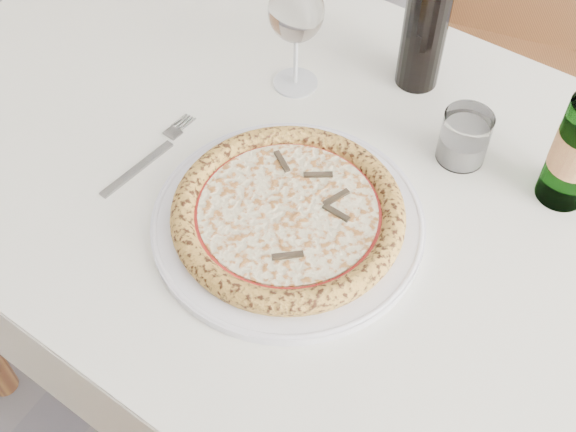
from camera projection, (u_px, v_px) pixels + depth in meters
name	position (u px, v px, depth m)	size (l,w,h in m)	color
floor	(251.00, 409.00, 1.62)	(5.00, 6.00, 0.02)	slate
dining_table	(322.00, 217.00, 1.10)	(1.47, 0.94, 0.76)	brown
chair_far	(496.00, 33.00, 1.59)	(0.50, 0.50, 0.93)	brown
plate	(288.00, 221.00, 0.97)	(0.37, 0.37, 0.02)	white
pizza	(288.00, 213.00, 0.95)	(0.31, 0.31, 0.03)	#E1B758
fork	(149.00, 157.00, 1.05)	(0.03, 0.19, 0.00)	gray
wine_glass	(296.00, 14.00, 1.05)	(0.08, 0.08, 0.19)	silver
tumbler	(464.00, 140.00, 1.03)	(0.07, 0.07, 0.08)	silver
wine_bottle	(427.00, 19.00, 1.07)	(0.07, 0.07, 0.28)	black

